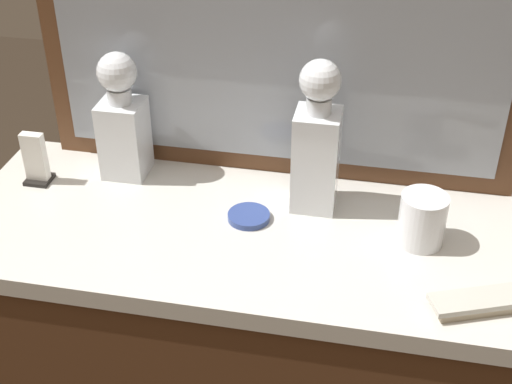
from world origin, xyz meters
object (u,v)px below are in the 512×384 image
object	(u,v)px
crystal_decanter_far_left	(123,127)
crystal_tumbler_left	(422,221)
crystal_decanter_far_right	(316,150)
porcelain_dish	(249,216)
napkin_holder	(36,162)
silver_brush_far_right	(478,303)

from	to	relation	value
crystal_decanter_far_left	crystal_tumbler_left	distance (m)	0.62
crystal_decanter_far_right	crystal_tumbler_left	xyz separation A→B (m)	(0.20, -0.08, -0.08)
porcelain_dish	napkin_holder	xyz separation A→B (m)	(-0.45, 0.05, 0.04)
crystal_tumbler_left	napkin_holder	distance (m)	0.77
crystal_decanter_far_right	napkin_holder	size ratio (longest dim) A/B	2.74
crystal_tumbler_left	porcelain_dish	distance (m)	0.32
crystal_decanter_far_left	porcelain_dish	xyz separation A→B (m)	(0.28, -0.12, -0.10)
crystal_decanter_far_left	porcelain_dish	world-z (taller)	crystal_decanter_far_left
silver_brush_far_right	porcelain_dish	world-z (taller)	silver_brush_far_right
napkin_holder	crystal_decanter_far_right	bearing A→B (deg)	2.72
crystal_decanter_far_left	silver_brush_far_right	distance (m)	0.76
silver_brush_far_right	porcelain_dish	bearing A→B (deg)	157.38
napkin_holder	crystal_tumbler_left	bearing A→B (deg)	-4.13
crystal_decanter_far_left	crystal_decanter_far_right	xyz separation A→B (m)	(0.40, -0.04, 0.01)
silver_brush_far_right	crystal_decanter_far_right	bearing A→B (deg)	140.41
crystal_decanter_far_left	crystal_decanter_far_right	bearing A→B (deg)	-6.12
crystal_decanter_far_right	silver_brush_far_right	xyz separation A→B (m)	(0.30, -0.25, -0.11)
crystal_decanter_far_left	porcelain_dish	distance (m)	0.32
crystal_decanter_far_left	napkin_holder	distance (m)	0.19
silver_brush_far_right	crystal_decanter_far_left	bearing A→B (deg)	157.47
crystal_decanter_far_left	crystal_tumbler_left	size ratio (longest dim) A/B	2.72
crystal_decanter_far_left	silver_brush_far_right	world-z (taller)	crystal_decanter_far_left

